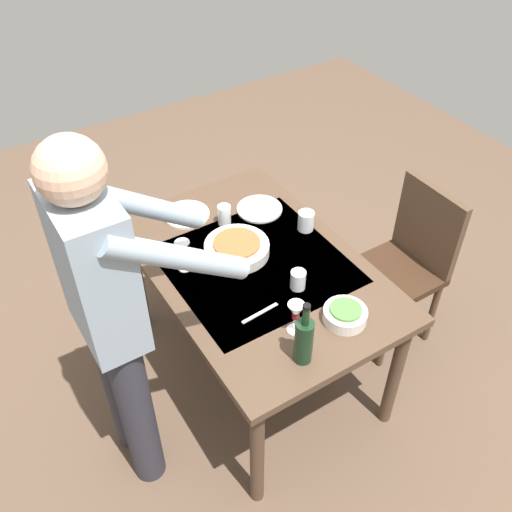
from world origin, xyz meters
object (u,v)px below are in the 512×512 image
person_server (111,312)px  water_cup_near_right (306,221)px  wine_glass_right (296,313)px  serving_bowl_pasta (237,248)px  chair_near (409,257)px  wine_bottle (304,340)px  side_bowl_salad (345,314)px  dining_table (256,277)px  dinner_plate_far (187,214)px  dinner_plate_near (260,209)px  water_cup_far_left (224,215)px  wine_glass_left (183,251)px  water_cup_near_left (298,280)px

person_server → water_cup_near_right: bearing=-78.1°
wine_glass_right → serving_bowl_pasta: bearing=-4.7°
chair_near → wine_bottle: wine_bottle is taller
side_bowl_salad → wine_bottle: bearing=104.9°
dining_table → wine_glass_right: (-0.42, 0.08, 0.19)m
wine_glass_right → serving_bowl_pasta: size_ratio=0.50×
wine_bottle → dinner_plate_far: wine_bottle is taller
water_cup_near_right → serving_bowl_pasta: (0.02, 0.37, -0.02)m
chair_near → wine_glass_right: bearing=105.2°
serving_bowl_pasta → dinner_plate_far: (0.38, 0.07, -0.03)m
person_server → dinner_plate_near: (0.47, -0.94, -0.21)m
wine_bottle → serving_bowl_pasta: wine_bottle is taller
dinner_plate_near → side_bowl_salad: bearing=172.6°
wine_bottle → side_bowl_salad: size_ratio=1.64×
water_cup_near_right → water_cup_far_left: (0.25, 0.31, 0.00)m
water_cup_far_left → side_bowl_salad: 0.82m
dining_table → water_cup_far_left: size_ratio=12.95×
serving_bowl_pasta → dinner_plate_near: bearing=-49.8°
dining_table → wine_glass_right: size_ratio=8.93×
wine_bottle → water_cup_far_left: 0.90m
person_server → water_cup_far_left: (0.47, -0.73, -0.16)m
wine_bottle → wine_glass_left: (0.70, 0.15, -0.01)m
dining_table → dinner_plate_near: (0.34, -0.23, 0.09)m
person_server → side_bowl_salad: size_ratio=9.38×
chair_near → wine_bottle: bearing=111.4°
wine_glass_left → dinner_plate_near: (0.19, -0.52, -0.10)m
chair_near → water_cup_far_left: chair_near is taller
dining_table → dinner_plate_near: bearing=-34.6°
person_server → serving_bowl_pasta: (0.24, -0.67, -0.18)m
person_server → dinner_plate_far: bearing=-44.1°
wine_bottle → side_bowl_salad: (0.07, -0.26, -0.08)m
dining_table → water_cup_near_left: water_cup_near_left is taller
water_cup_near_left → person_server: bearing=83.6°
serving_bowl_pasta → dinner_plate_near: (0.22, -0.27, -0.03)m
dinner_plate_far → water_cup_near_right: bearing=-132.4°
water_cup_near_left → dining_table: bearing=18.8°
water_cup_near_right → serving_bowl_pasta: bearing=86.6°
water_cup_near_left → dinner_plate_near: 0.58m
dining_table → side_bowl_salad: 0.51m
serving_bowl_pasta → person_server: bearing=109.9°
water_cup_far_left → wine_glass_right: bearing=172.0°
chair_near → side_bowl_salad: 0.80m
chair_near → dinner_plate_near: size_ratio=3.96×
wine_bottle → serving_bowl_pasta: (0.66, -0.10, -0.08)m
water_cup_far_left → dinner_plate_far: water_cup_far_left is taller
water_cup_near_right → dinner_plate_far: size_ratio=0.42×
chair_near → dining_table: bearing=78.4°
wine_bottle → water_cup_near_left: bearing=-32.6°
dining_table → serving_bowl_pasta: bearing=17.2°
wine_glass_right → water_cup_near_right: (0.50, -0.42, -0.06)m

